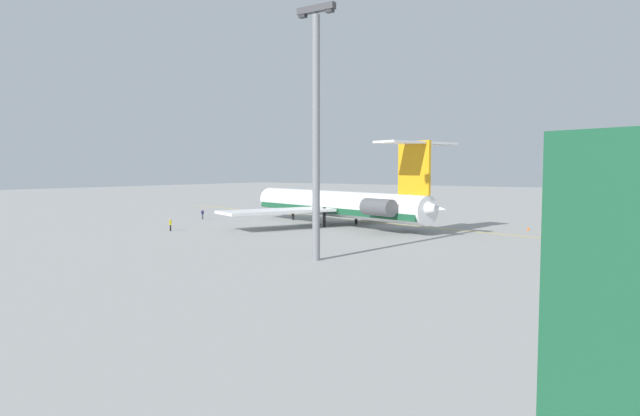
{
  "coord_description": "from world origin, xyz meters",
  "views": [
    {
      "loc": [
        -51.0,
        81.23,
        8.5
      ],
      "look_at": [
        -4.11,
        15.58,
        2.83
      ],
      "focal_mm": 31.36,
      "sensor_mm": 36.0,
      "label": 1
    }
  ],
  "objects_px": {
    "ground_crew_near_nose": "(203,213)",
    "ground_crew_portside": "(374,208)",
    "safety_cone_nose": "(528,229)",
    "light_mast": "(316,122)",
    "ground_crew_near_tail": "(170,223)",
    "main_jetliner": "(340,204)"
  },
  "relations": [
    {
      "from": "ground_crew_near_nose",
      "to": "safety_cone_nose",
      "type": "bearing_deg",
      "value": -124.38
    },
    {
      "from": "main_jetliner",
      "to": "ground_crew_near_tail",
      "type": "xyz_separation_m",
      "value": [
        15.11,
        19.34,
        -2.19
      ]
    },
    {
      "from": "ground_crew_portside",
      "to": "safety_cone_nose",
      "type": "relative_size",
      "value": 3.1
    },
    {
      "from": "light_mast",
      "to": "ground_crew_portside",
      "type": "bearing_deg",
      "value": -65.52
    },
    {
      "from": "ground_crew_near_nose",
      "to": "ground_crew_portside",
      "type": "relative_size",
      "value": 1.01
    },
    {
      "from": "ground_crew_portside",
      "to": "light_mast",
      "type": "distance_m",
      "value": 57.22
    },
    {
      "from": "ground_crew_near_nose",
      "to": "ground_crew_near_tail",
      "type": "bearing_deg",
      "value": 163.52
    },
    {
      "from": "ground_crew_portside",
      "to": "light_mast",
      "type": "xyz_separation_m",
      "value": [
        -23.2,
        50.97,
        11.73
      ]
    },
    {
      "from": "ground_crew_near_tail",
      "to": "light_mast",
      "type": "relative_size",
      "value": 0.07
    },
    {
      "from": "ground_crew_near_tail",
      "to": "main_jetliner",
      "type": "bearing_deg",
      "value": -135.88
    },
    {
      "from": "ground_crew_portside",
      "to": "safety_cone_nose",
      "type": "xyz_separation_m",
      "value": [
        -32.35,
        13.74,
        -0.8
      ]
    },
    {
      "from": "ground_crew_near_nose",
      "to": "light_mast",
      "type": "bearing_deg",
      "value": -169.86
    },
    {
      "from": "ground_crew_near_tail",
      "to": "safety_cone_nose",
      "type": "xyz_separation_m",
      "value": [
        -39.8,
        -28.96,
        -0.82
      ]
    },
    {
      "from": "ground_crew_near_nose",
      "to": "safety_cone_nose",
      "type": "xyz_separation_m",
      "value": [
        -49.75,
        -13.96,
        -0.81
      ]
    },
    {
      "from": "main_jetliner",
      "to": "safety_cone_nose",
      "type": "height_order",
      "value": "main_jetliner"
    },
    {
      "from": "main_jetliner",
      "to": "ground_crew_portside",
      "type": "height_order",
      "value": "main_jetliner"
    },
    {
      "from": "ground_crew_near_tail",
      "to": "ground_crew_portside",
      "type": "bearing_deg",
      "value": -107.79
    },
    {
      "from": "safety_cone_nose",
      "to": "ground_crew_portside",
      "type": "bearing_deg",
      "value": -23.01
    },
    {
      "from": "ground_crew_near_nose",
      "to": "ground_crew_near_tail",
      "type": "xyz_separation_m",
      "value": [
        -9.96,
        15.0,
        0.01
      ]
    },
    {
      "from": "main_jetliner",
      "to": "ground_crew_portside",
      "type": "xyz_separation_m",
      "value": [
        7.66,
        -23.36,
        -2.21
      ]
    },
    {
      "from": "safety_cone_nose",
      "to": "light_mast",
      "type": "relative_size",
      "value": 0.02
    },
    {
      "from": "main_jetliner",
      "to": "safety_cone_nose",
      "type": "xyz_separation_m",
      "value": [
        -24.69,
        -9.62,
        -3.01
      ]
    }
  ]
}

